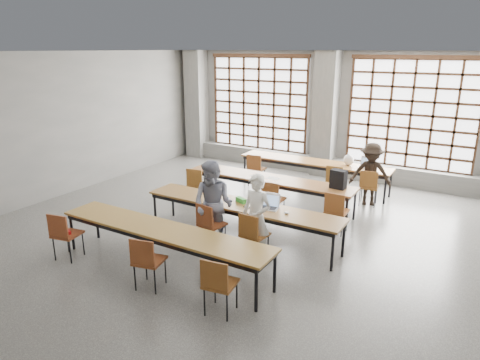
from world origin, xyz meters
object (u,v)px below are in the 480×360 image
object	(u,v)px
student_female	(213,205)
student_male	(256,217)
desk_row_b	(269,180)
chair_near_mid	(147,258)
chair_near_left	(64,231)
chair_near_right	(218,281)
desk_row_c	(241,207)
red_pouch	(67,232)
chair_mid_right	(336,208)
chair_front_right	(252,232)
student_back	(371,174)
chair_back_mid	(335,179)
desk_row_d	(162,232)
laptop_back	(367,165)
chair_mid_left	(197,182)
mouse	(286,213)
desk_row_a	(314,164)
chair_mid_centre	(272,196)
green_box	(241,200)
chair_front_left	(209,221)
plastic_bag	(349,160)
chair_back_right	(369,184)
chair_back_left	(256,167)
phone	(247,207)
backpack	(338,179)
laptop_front	(269,204)

from	to	relation	value
student_female	student_male	bearing A→B (deg)	-7.20
desk_row_b	chair_near_mid	distance (m)	4.10
chair_near_left	chair_near_right	xyz separation A→B (m)	(3.20, -0.00, 0.00)
desk_row_c	red_pouch	world-z (taller)	desk_row_c
chair_mid_right	chair_near_left	size ratio (longest dim) A/B	1.00
chair_front_right	student_back	world-z (taller)	student_back
chair_near_mid	chair_near_right	size ratio (longest dim) A/B	1.00
chair_back_mid	chair_front_right	distance (m)	3.74
desk_row_d	laptop_back	size ratio (longest dim) A/B	10.87
chair_near_mid	student_back	xyz separation A→B (m)	(1.91, 5.52, 0.21)
chair_mid_left	chair_near_right	xyz separation A→B (m)	(2.90, -3.47, 0.00)
mouse	chair_near_left	bearing A→B (deg)	-144.38
desk_row_a	chair_mid_centre	distance (m)	2.55
desk_row_a	red_pouch	size ratio (longest dim) A/B	20.00
chair_mid_centre	chair_near_right	bearing A→B (deg)	-75.25
desk_row_c	green_box	distance (m)	0.15
chair_front_left	student_back	world-z (taller)	student_back
desk_row_d	desk_row_c	bearing A→B (deg)	72.33
desk_row_b	chair_back_mid	xyz separation A→B (m)	(1.14, 1.29, -0.13)
chair_back_mid	laptop_back	size ratio (longest dim) A/B	2.39
laptop_back	chair_front_left	bearing A→B (deg)	-110.42
desk_row_a	plastic_bag	xyz separation A→B (m)	(0.90, 0.05, 0.21)
chair_mid_right	chair_back_right	bearing A→B (deg)	85.71
desk_row_c	chair_back_left	world-z (taller)	chair_back_left
desk_row_b	phone	bearing A→B (deg)	-75.02
student_back	desk_row_c	bearing A→B (deg)	-130.99
chair_back_mid	student_back	size ratio (longest dim) A/B	0.59
desk_row_c	student_back	distance (m)	3.61
desk_row_c	backpack	world-z (taller)	backpack
chair_mid_centre	backpack	bearing A→B (deg)	29.55
laptop_front	plastic_bag	bearing A→B (deg)	84.39
chair_near_right	student_back	world-z (taller)	student_back
student_back	red_pouch	xyz separation A→B (m)	(-3.83, -5.44, -0.24)
chair_near_right	laptop_back	distance (m)	6.15
desk_row_a	chair_near_left	xyz separation A→B (m)	(-2.21, -6.02, -0.13)
chair_near_mid	chair_near_right	bearing A→B (deg)	-0.05
chair_front_right	red_pouch	size ratio (longest dim) A/B	4.40
chair_mid_left	chair_back_left	bearing A→B (deg)	74.54
desk_row_c	green_box	size ratio (longest dim) A/B	16.00
laptop_back	red_pouch	size ratio (longest dim) A/B	1.84
desk_row_c	student_back	xyz separation A→B (m)	(1.60, 3.23, 0.08)
chair_near_left	student_back	size ratio (longest dim) A/B	0.59
desk_row_a	chair_front_right	distance (m)	4.40
chair_near_left	chair_near_mid	world-z (taller)	same
chair_back_left	chair_near_mid	xyz separation A→B (m)	(1.08, -5.39, 0.00)
student_back	chair_back_left	bearing A→B (deg)	167.81
chair_front_right	chair_near_left	xyz separation A→B (m)	(-2.80, -1.66, 0.00)
chair_mid_left	mouse	bearing A→B (deg)	-22.80
desk_row_b	chair_front_left	world-z (taller)	chair_front_left
chair_mid_right	chair_near_mid	size ratio (longest dim) A/B	1.00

